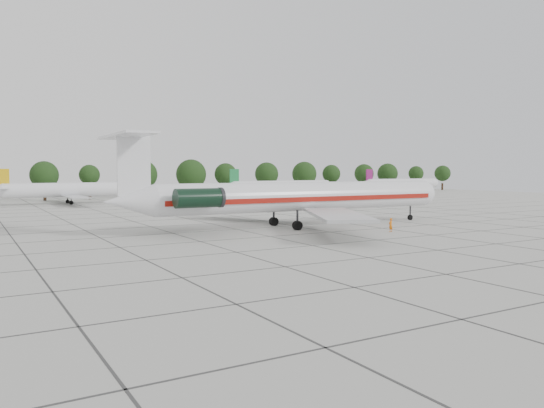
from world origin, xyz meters
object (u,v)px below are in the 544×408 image
Objects in this scene: bg_airliner_d at (281,187)px; bg_airliner_e at (402,184)px; bg_airliner_c at (73,190)px; main_airliner at (290,196)px; ground_crew at (391,225)px.

bg_airliner_d and bg_airliner_e have the same top height.
bg_airliner_c is at bearing -177.69° from bg_airliner_e.
bg_airliner_d is (49.55, -3.26, 0.00)m from bg_airliner_c.
main_airliner is 12.76m from ground_crew.
ground_crew is 107.26m from bg_airliner_e.
main_airliner is at bearing -120.49° from bg_airliner_d.
bg_airliner_d is at bearing -171.52° from bg_airliner_e.
bg_airliner_d is at bearing -3.77° from bg_airliner_c.
bg_airliner_c is 98.00m from bg_airliner_e.
bg_airliner_c is 1.00× the size of bg_airliner_d.
ground_crew is 75.54m from bg_airliner_c.
main_airliner is 106.34m from bg_airliner_e.
ground_crew is 0.06× the size of bg_airliner_c.
main_airliner is 29.28× the size of ground_crew.
main_airliner reaches higher than ground_crew.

